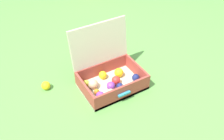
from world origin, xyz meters
The scene contains 3 objects.
ground_plane centered at (0.00, 0.00, 0.00)m, with size 16.00×16.00×0.00m, color #569342.
open_suitcase centered at (0.04, 0.09, 0.11)m, with size 0.52×0.45×0.51m.
stray_ball_on_grass centered at (-0.45, 0.31, 0.04)m, with size 0.07×0.07×0.07m, color yellow.
Camera 1 is at (-0.76, -1.33, 1.52)m, focal length 40.69 mm.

